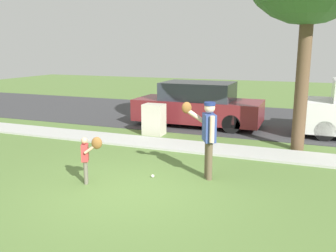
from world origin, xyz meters
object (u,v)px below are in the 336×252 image
Objects in this scene: person_child at (88,153)px; parked_suv_maroon at (198,105)px; utility_cabinet at (154,119)px; baseball at (153,176)px; person_adult at (207,131)px.

person_child is 6.68m from parked_suv_maroon.
person_child is at bearing 86.31° from parked_suv_maroon.
baseball is at bearing -67.03° from utility_cabinet.
parked_suv_maroon reaches higher than utility_cabinet.
person_adult is 0.37× the size of parked_suv_maroon.
baseball is at bearing 8.97° from person_child.
parked_suv_maroon is (0.43, 6.67, 0.10)m from person_child.
baseball is (1.12, 0.84, -0.65)m from person_child.
utility_cabinet reaches higher than baseball.
person_adult is at bearing 1.20° from person_child.
person_child is 14.41× the size of baseball.
utility_cabinet is (-1.65, 3.89, 0.48)m from baseball.
baseball is at bearing 96.74° from parked_suv_maroon.
person_adult is at bearing -51.26° from utility_cabinet.
person_adult is at bearing 20.24° from baseball.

